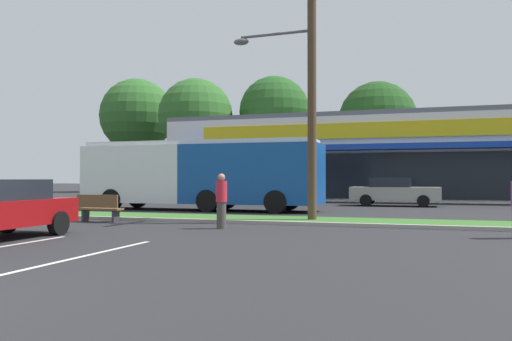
# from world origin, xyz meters

# --- Properties ---
(grass_median) EXTENTS (56.00, 2.20, 0.12)m
(grass_median) POSITION_xyz_m (0.00, 14.00, 0.06)
(grass_median) COLOR #386B28
(grass_median) RESTS_ON ground_plane
(curb_lip) EXTENTS (56.00, 0.24, 0.12)m
(curb_lip) POSITION_xyz_m (0.00, 12.78, 0.06)
(curb_lip) COLOR #99968C
(curb_lip) RESTS_ON ground_plane
(parking_stripe_2) EXTENTS (0.12, 4.80, 0.01)m
(parking_stripe_2) POSITION_xyz_m (0.35, 5.06, 0.00)
(parking_stripe_2) COLOR silver
(parking_stripe_2) RESTS_ON ground_plane
(storefront_building) EXTENTS (29.43, 12.53, 5.84)m
(storefront_building) POSITION_xyz_m (3.72, 35.59, 2.92)
(storefront_building) COLOR silver
(storefront_building) RESTS_ON ground_plane
(tree_far_left) EXTENTS (8.05, 8.05, 12.40)m
(tree_far_left) POSITION_xyz_m (-23.54, 47.07, 8.36)
(tree_far_left) COLOR #473323
(tree_far_left) RESTS_ON ground_plane
(tree_left) EXTENTS (7.19, 7.19, 11.15)m
(tree_left) POSITION_xyz_m (-14.57, 42.84, 7.54)
(tree_left) COLOR #473323
(tree_left) RESTS_ON ground_plane
(tree_mid_left) EXTENTS (6.82, 6.82, 11.37)m
(tree_mid_left) POSITION_xyz_m (-7.31, 45.18, 7.94)
(tree_mid_left) COLOR #473323
(tree_mid_left) RESTS_ON ground_plane
(tree_mid) EXTENTS (7.01, 7.01, 10.23)m
(tree_mid) POSITION_xyz_m (2.48, 44.82, 6.72)
(tree_mid) COLOR #473323
(tree_mid) RESTS_ON ground_plane
(utility_pole) EXTENTS (3.03, 2.40, 9.08)m
(utility_pole) POSITION_xyz_m (2.84, 13.83, 4.88)
(utility_pole) COLOR #4C3826
(utility_pole) RESTS_ON ground_plane
(city_bus) EXTENTS (11.56, 2.72, 3.25)m
(city_bus) POSITION_xyz_m (-3.49, 19.11, 1.76)
(city_bus) COLOR #144793
(city_bus) RESTS_ON ground_plane
(bus_stop_bench) EXTENTS (1.60, 0.45, 0.95)m
(bus_stop_bench) POSITION_xyz_m (-4.04, 11.86, 0.50)
(bus_stop_bench) COLOR brown
(bus_stop_bench) RESTS_ON ground_plane
(car_0) EXTENTS (4.72, 1.93, 1.55)m
(car_0) POSITION_xyz_m (5.00, 25.74, 0.79)
(car_0) COLOR #9E998C
(car_0) RESTS_ON ground_plane
(car_3) EXTENTS (4.49, 1.90, 1.45)m
(car_3) POSITION_xyz_m (-3.10, 25.73, 0.75)
(car_3) COLOR navy
(car_3) RESTS_ON ground_plane
(pedestrian_by_pole) EXTENTS (0.33, 0.33, 1.65)m
(pedestrian_by_pole) POSITION_xyz_m (0.84, 10.98, 0.83)
(pedestrian_by_pole) COLOR #47423D
(pedestrian_by_pole) RESTS_ON ground_plane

